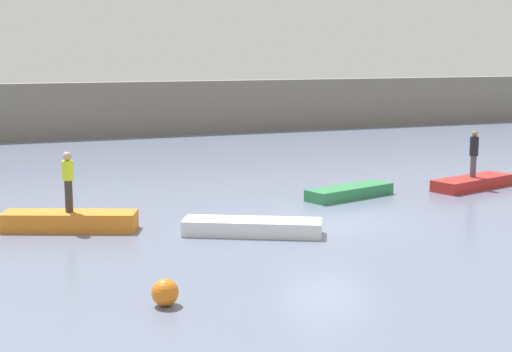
{
  "coord_description": "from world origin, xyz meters",
  "views": [
    {
      "loc": [
        -9.73,
        -19.24,
        5.03
      ],
      "look_at": [
        -1.01,
        3.23,
        0.95
      ],
      "focal_mm": 51.64,
      "sensor_mm": 36.0,
      "label": 1
    }
  ],
  "objects_px": {
    "rowboat_orange": "(70,221)",
    "person_dark_shirt": "(474,152)",
    "mooring_buoy": "(165,292)",
    "rowboat_green": "(350,192)",
    "person_hiviz_shirt": "(68,178)",
    "rowboat_white": "(252,227)",
    "rowboat_red": "(472,183)"
  },
  "relations": [
    {
      "from": "person_hiviz_shirt",
      "to": "person_dark_shirt",
      "type": "distance_m",
      "value": 14.88
    },
    {
      "from": "rowboat_green",
      "to": "rowboat_red",
      "type": "xyz_separation_m",
      "value": [
        5.1,
        -0.1,
        0.01
      ]
    },
    {
      "from": "rowboat_green",
      "to": "rowboat_red",
      "type": "distance_m",
      "value": 5.1
    },
    {
      "from": "rowboat_white",
      "to": "mooring_buoy",
      "type": "distance_m",
      "value": 6.07
    },
    {
      "from": "rowboat_orange",
      "to": "person_dark_shirt",
      "type": "distance_m",
      "value": 14.93
    },
    {
      "from": "person_dark_shirt",
      "to": "mooring_buoy",
      "type": "height_order",
      "value": "person_dark_shirt"
    },
    {
      "from": "person_hiviz_shirt",
      "to": "person_dark_shirt",
      "type": "relative_size",
      "value": 1.0
    },
    {
      "from": "person_dark_shirt",
      "to": "rowboat_red",
      "type": "bearing_deg",
      "value": 0.0
    },
    {
      "from": "rowboat_red",
      "to": "rowboat_green",
      "type": "bearing_deg",
      "value": 162.09
    },
    {
      "from": "person_hiviz_shirt",
      "to": "rowboat_red",
      "type": "bearing_deg",
      "value": 4.8
    },
    {
      "from": "rowboat_orange",
      "to": "rowboat_white",
      "type": "xyz_separation_m",
      "value": [
        4.67,
        -2.36,
        -0.05
      ]
    },
    {
      "from": "rowboat_orange",
      "to": "rowboat_green",
      "type": "bearing_deg",
      "value": 29.8
    },
    {
      "from": "rowboat_green",
      "to": "rowboat_white",
      "type": "bearing_deg",
      "value": -160.15
    },
    {
      "from": "rowboat_orange",
      "to": "person_hiviz_shirt",
      "type": "bearing_deg",
      "value": 0.0
    },
    {
      "from": "rowboat_white",
      "to": "rowboat_red",
      "type": "xyz_separation_m",
      "value": [
        10.16,
        3.6,
        -0.0
      ]
    },
    {
      "from": "rowboat_green",
      "to": "person_dark_shirt",
      "type": "height_order",
      "value": "person_dark_shirt"
    },
    {
      "from": "rowboat_orange",
      "to": "person_dark_shirt",
      "type": "relative_size",
      "value": 2.18
    },
    {
      "from": "rowboat_white",
      "to": "mooring_buoy",
      "type": "bearing_deg",
      "value": -100.5
    },
    {
      "from": "rowboat_green",
      "to": "rowboat_red",
      "type": "relative_size",
      "value": 0.95
    },
    {
      "from": "rowboat_orange",
      "to": "mooring_buoy",
      "type": "height_order",
      "value": "mooring_buoy"
    },
    {
      "from": "rowboat_green",
      "to": "mooring_buoy",
      "type": "bearing_deg",
      "value": -152.19
    },
    {
      "from": "rowboat_white",
      "to": "rowboat_red",
      "type": "distance_m",
      "value": 10.78
    },
    {
      "from": "rowboat_orange",
      "to": "rowboat_red",
      "type": "distance_m",
      "value": 14.88
    },
    {
      "from": "rowboat_red",
      "to": "mooring_buoy",
      "type": "bearing_deg",
      "value": -165.57
    },
    {
      "from": "rowboat_white",
      "to": "person_dark_shirt",
      "type": "bearing_deg",
      "value": 46.66
    },
    {
      "from": "mooring_buoy",
      "to": "rowboat_green",
      "type": "bearing_deg",
      "value": 44.15
    },
    {
      "from": "rowboat_red",
      "to": "person_hiviz_shirt",
      "type": "distance_m",
      "value": 14.94
    },
    {
      "from": "rowboat_red",
      "to": "person_dark_shirt",
      "type": "bearing_deg",
      "value": 163.19
    },
    {
      "from": "rowboat_red",
      "to": "person_hiviz_shirt",
      "type": "relative_size",
      "value": 2.08
    },
    {
      "from": "rowboat_orange",
      "to": "person_hiviz_shirt",
      "type": "distance_m",
      "value": 1.24
    },
    {
      "from": "rowboat_white",
      "to": "rowboat_red",
      "type": "height_order",
      "value": "rowboat_white"
    },
    {
      "from": "rowboat_white",
      "to": "person_dark_shirt",
      "type": "relative_size",
      "value": 2.22
    }
  ]
}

